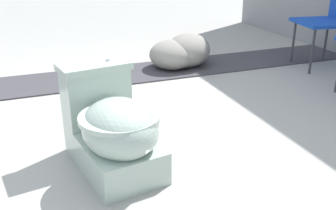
# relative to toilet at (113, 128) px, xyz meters

# --- Properties ---
(ground_plane) EXTENTS (14.00, 14.00, 0.00)m
(ground_plane) POSITION_rel_toilet_xyz_m (-0.28, 0.06, -0.22)
(ground_plane) COLOR #A8A59E
(gravel_strip) EXTENTS (0.56, 8.00, 0.01)m
(gravel_strip) POSITION_rel_toilet_xyz_m (-1.47, 0.56, -0.21)
(gravel_strip) COLOR #423F44
(gravel_strip) RESTS_ON ground
(toilet) EXTENTS (0.68, 0.47, 0.52)m
(toilet) POSITION_rel_toilet_xyz_m (0.00, 0.00, 0.00)
(toilet) COLOR #B2C6B7
(toilet) RESTS_ON ground
(folding_chair_left) EXTENTS (0.51, 0.51, 0.83)m
(folding_chair_left) POSITION_rel_toilet_xyz_m (-1.04, 2.29, 0.29)
(folding_chair_left) COLOR #1947B2
(folding_chair_left) RESTS_ON ground
(boulder_near) EXTENTS (0.62, 0.62, 0.31)m
(boulder_near) POSITION_rel_toilet_xyz_m (-1.52, 1.08, -0.07)
(boulder_near) COLOR gray
(boulder_near) RESTS_ON ground
(boulder_far) EXTENTS (0.60, 0.59, 0.27)m
(boulder_far) POSITION_rel_toilet_xyz_m (-1.50, 0.91, -0.09)
(boulder_far) COLOR gray
(boulder_far) RESTS_ON ground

